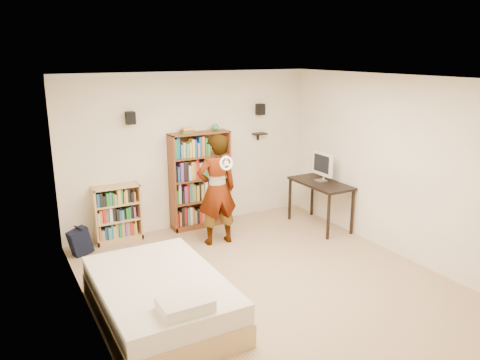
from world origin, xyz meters
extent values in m
cube|color=tan|center=(0.00, 0.00, 0.00)|extent=(4.50, 5.00, 0.01)
cube|color=white|center=(0.00, 2.50, 1.35)|extent=(4.50, 0.02, 2.70)
cube|color=white|center=(0.00, -2.50, 1.35)|extent=(4.50, 0.02, 2.70)
cube|color=white|center=(-2.25, 0.00, 1.35)|extent=(0.02, 5.00, 2.70)
cube|color=white|center=(2.25, 0.00, 1.35)|extent=(0.02, 5.00, 2.70)
cube|color=white|center=(0.00, 0.00, 2.70)|extent=(4.50, 5.00, 0.02)
cube|color=silver|center=(0.00, 2.47, 2.67)|extent=(4.50, 0.06, 0.06)
cube|color=silver|center=(0.00, -2.47, 2.67)|extent=(4.50, 0.06, 0.06)
cube|color=silver|center=(-2.22, 0.00, 2.67)|extent=(0.06, 5.00, 0.06)
cube|color=silver|center=(2.22, 0.00, 2.67)|extent=(0.06, 5.00, 0.06)
cube|color=black|center=(-1.05, 2.40, 2.00)|extent=(0.14, 0.12, 0.20)
cube|color=black|center=(1.35, 2.40, 2.00)|extent=(0.14, 0.12, 0.20)
cube|color=black|center=(1.35, 2.41, 1.55)|extent=(0.25, 0.16, 0.02)
imported|color=black|center=(0.01, 1.50, 0.90)|extent=(0.69, 0.48, 1.80)
torus|color=white|center=(0.01, 1.16, 1.40)|extent=(0.22, 0.08, 0.22)
camera|label=1|loc=(-3.09, -4.90, 3.01)|focal=35.00mm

